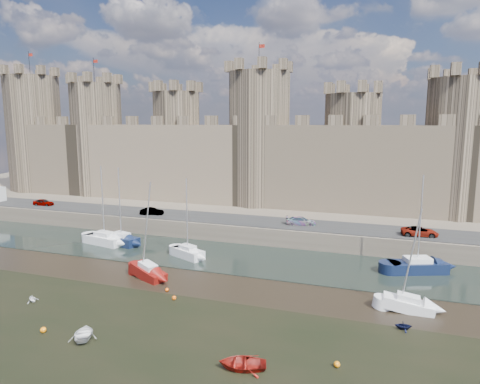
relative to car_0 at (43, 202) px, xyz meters
The scene contains 23 objects.
ground 46.87m from the car_0, 45.41° to the right, with size 160.00×160.00×0.00m, color black.
water_channel 34.26m from the car_0, 15.81° to the right, with size 160.00×12.00×0.08m, color black.
quay 42.36m from the car_0, 39.12° to the left, with size 160.00×60.00×2.50m, color #4C443A.
road 32.84m from the car_0, ahead, with size 160.00×7.00×0.10m, color black.
castle 36.41m from the car_0, 24.54° to the left, with size 108.50×11.00×29.00m.
car_0 is the anchor object (origin of this frame).
car_1 21.93m from the car_0, ahead, with size 1.26×3.62×1.19m, color gray.
car_2 45.39m from the car_0, ahead, with size 1.71×4.20×1.22m, color gray.
car_3 60.97m from the car_0, ahead, with size 2.09×4.54×1.26m, color gray.
sailboat_0 21.98m from the car_0, 26.12° to the right, with size 6.23×3.40×11.03m.
sailboat_1 23.87m from the car_0, 22.32° to the right, with size 5.75×3.42×10.81m.
sailboat_2 35.24m from the car_0, 18.73° to the right, with size 5.00×3.58×10.07m.
sailboat_3 60.93m from the car_0, ahead, with size 6.83×4.62×11.17m.
sailboat_4 37.62m from the car_0, 30.63° to the right, with size 4.95×3.52×10.80m.
sailboat_5 61.94m from the car_0, 17.59° to the right, with size 4.45×1.75×9.59m.
dinghy_2 47.27m from the car_0, 43.25° to the right, with size 2.16×0.63×3.03m, color silver.
dinghy_3 38.05m from the car_0, 48.33° to the right, with size 1.06×0.65×1.23m, color white.
dinghy_4 57.75m from the car_0, 34.19° to the right, with size 2.37×0.69×3.32m, color maroon.
dinghy_7 62.81m from the car_0, 21.19° to the right, with size 1.20×0.73×1.39m, color black.
buoy_1 42.26m from the car_0, 31.17° to the right, with size 0.39×0.39×0.39m, color #FF580B.
buoy_3 44.51m from the car_0, 31.86° to the right, with size 0.42×0.42×0.42m, color #F65B0A.
buoy_4 44.95m from the car_0, 46.87° to the right, with size 0.49×0.49×0.49m, color orange.
buoy_5 61.78m from the car_0, 29.12° to the right, with size 0.45×0.45×0.45m, color orange.
Camera 1 is at (23.61, -25.03, 17.00)m, focal length 32.00 mm.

